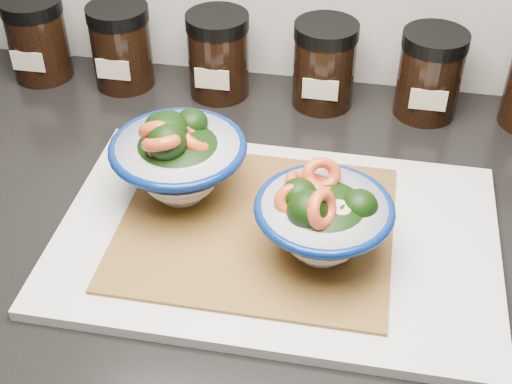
% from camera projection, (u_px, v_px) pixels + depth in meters
% --- Properties ---
extents(countertop, '(3.50, 0.60, 0.04)m').
position_uv_depth(countertop, '(323.00, 237.00, 0.77)').
color(countertop, black).
rests_on(countertop, cabinet).
extents(cutting_board, '(0.45, 0.30, 0.01)m').
position_uv_depth(cutting_board, '(277.00, 237.00, 0.74)').
color(cutting_board, beige).
rests_on(cutting_board, countertop).
extents(bamboo_mat, '(0.28, 0.24, 0.00)m').
position_uv_depth(bamboo_mat, '(256.00, 226.00, 0.74)').
color(bamboo_mat, olive).
rests_on(bamboo_mat, cutting_board).
extents(bowl_left, '(0.15, 0.15, 0.11)m').
position_uv_depth(bowl_left, '(177.00, 158.00, 0.75)').
color(bowl_left, white).
rests_on(bowl_left, bamboo_mat).
extents(bowl_right, '(0.13, 0.13, 0.10)m').
position_uv_depth(bowl_right, '(322.00, 219.00, 0.68)').
color(bowl_right, white).
rests_on(bowl_right, bamboo_mat).
extents(spice_jar_a, '(0.08, 0.08, 0.11)m').
position_uv_depth(spice_jar_a, '(38.00, 38.00, 0.97)').
color(spice_jar_a, black).
rests_on(spice_jar_a, countertop).
extents(spice_jar_b, '(0.08, 0.08, 0.11)m').
position_uv_depth(spice_jar_b, '(121.00, 46.00, 0.95)').
color(spice_jar_b, black).
rests_on(spice_jar_b, countertop).
extents(spice_jar_c, '(0.08, 0.08, 0.11)m').
position_uv_depth(spice_jar_c, '(218.00, 55.00, 0.93)').
color(spice_jar_c, black).
rests_on(spice_jar_c, countertop).
extents(spice_jar_d, '(0.08, 0.08, 0.11)m').
position_uv_depth(spice_jar_d, '(324.00, 65.00, 0.91)').
color(spice_jar_d, black).
rests_on(spice_jar_d, countertop).
extents(spice_jar_e, '(0.08, 0.08, 0.11)m').
position_uv_depth(spice_jar_e, '(430.00, 74.00, 0.89)').
color(spice_jar_e, black).
rests_on(spice_jar_e, countertop).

